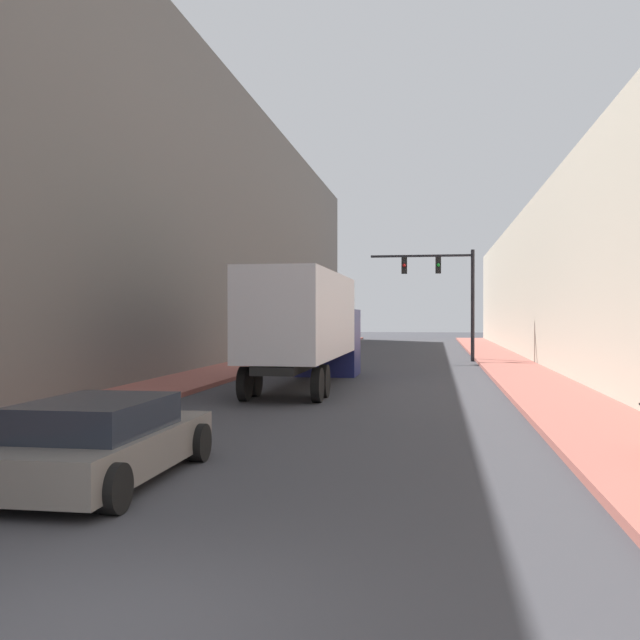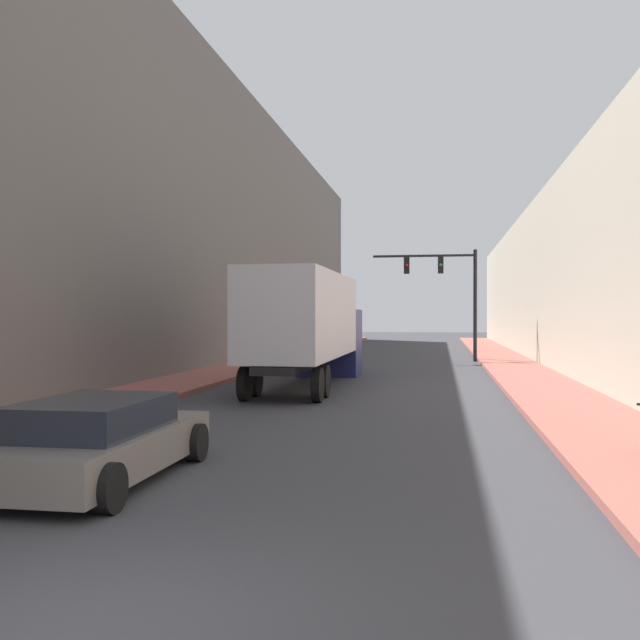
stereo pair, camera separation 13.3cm
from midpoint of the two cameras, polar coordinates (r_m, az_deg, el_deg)
The scene contains 8 objects.
ground_plane at distance 6.23m, azimuth -19.06°, elevation -23.03°, with size 200.00×200.00×0.00m, color #38383D.
sidewalk_right at distance 35.27m, azimuth 15.20°, elevation -3.53°, with size 2.76×80.00×0.15m.
sidewalk_left at distance 36.22m, azimuth -4.76°, elevation -3.42°, with size 2.76×80.00×0.15m.
building_right at distance 35.93m, azimuth 22.19°, elevation 3.17°, with size 6.00×80.00×8.48m.
building_left at distance 37.79m, azimuth -11.27°, elevation 7.89°, with size 6.00×80.00×14.84m.
semi_truck at distance 24.74m, azimuth -0.71°, elevation -0.30°, with size 2.43×11.54×3.86m.
sedan_car at distance 11.23m, azimuth -17.02°, elevation -9.23°, with size 2.15×4.53×1.24m.
traffic_signal_gantry at distance 39.01m, azimuth 10.48°, elevation 2.81°, with size 5.57×0.35×6.00m.
Camera 2 is at (2.81, -5.01, 2.47)m, focal length 40.00 mm.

